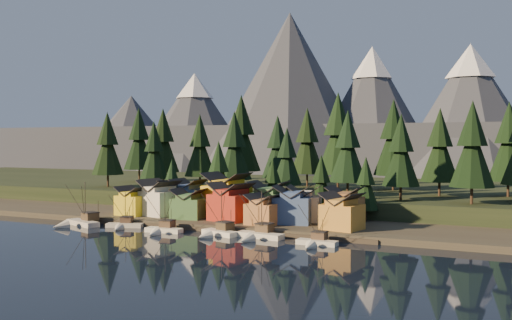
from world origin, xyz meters
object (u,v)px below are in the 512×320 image
at_px(boat_1, 123,221).
at_px(house_back_1, 189,195).
at_px(boat_3, 217,226).
at_px(house_back_0, 158,194).
at_px(boat_2, 162,225).
at_px(house_front_0, 133,200).
at_px(boat_4, 257,229).
at_px(boat_0, 78,217).
at_px(boat_6, 315,237).
at_px(house_front_1, 159,197).

bearing_deg(boat_1, house_back_1, 57.66).
height_order(boat_3, house_back_0, house_back_0).
bearing_deg(boat_2, house_front_0, 139.02).
distance_m(boat_4, house_front_0, 45.22).
xyz_separation_m(boat_0, boat_6, (64.39, -0.53, -0.38)).
xyz_separation_m(boat_2, house_front_0, (-19.33, 14.75, 3.62)).
xyz_separation_m(boat_0, house_front_0, (6.55, 14.41, 3.34)).
height_order(boat_2, house_front_1, house_front_1).
bearing_deg(boat_4, boat_3, -171.26).
bearing_deg(boat_1, boat_4, -18.27).
distance_m(boat_0, boat_4, 49.90).
distance_m(boat_0, boat_3, 39.75).
height_order(boat_4, house_front_1, house_front_1).
bearing_deg(house_front_0, boat_2, -31.72).
xyz_separation_m(boat_0, boat_3, (39.72, 1.61, -0.07)).
xyz_separation_m(house_front_0, house_back_0, (1.33, 10.06, 0.70)).
bearing_deg(boat_4, boat_1, -173.51).
height_order(house_front_1, house_back_1, house_front_1).
relative_size(boat_4, house_back_1, 1.30).
relative_size(boat_3, house_front_0, 1.35).
bearing_deg(house_front_1, boat_2, -41.12).
bearing_deg(boat_4, boat_2, -167.61).
bearing_deg(boat_6, boat_3, 177.01).
relative_size(boat_0, boat_6, 1.23).
xyz_separation_m(boat_6, house_back_0, (-56.52, 25.01, 4.42)).
height_order(boat_0, boat_3, boat_0).
bearing_deg(house_back_0, boat_3, -21.33).
relative_size(boat_0, house_back_0, 1.23).
distance_m(boat_0, boat_6, 64.39).
bearing_deg(house_front_0, house_front_1, 24.34).
relative_size(boat_1, boat_2, 0.96).
distance_m(boat_1, boat_4, 37.32).
relative_size(boat_0, house_front_0, 1.47).
distance_m(house_front_0, house_front_1, 7.42).
height_order(boat_3, house_back_1, house_back_1).
distance_m(boat_3, house_back_0, 39.42).
xyz_separation_m(house_front_0, house_front_1, (6.97, 2.36, 0.92)).
bearing_deg(boat_4, boat_6, -2.40).
distance_m(boat_4, house_back_1, 38.98).
distance_m(boat_2, house_back_0, 30.96).
bearing_deg(boat_3, house_front_0, 175.99).
xyz_separation_m(boat_6, house_front_0, (-57.84, 14.94, 3.72)).
relative_size(boat_2, boat_3, 0.93).
distance_m(boat_2, house_front_0, 24.58).
bearing_deg(boat_6, boat_4, 172.47).
relative_size(boat_4, house_front_1, 1.12).
bearing_deg(boat_6, house_back_0, 158.08).
bearing_deg(boat_3, boat_6, 12.16).
xyz_separation_m(boat_1, house_front_0, (-6.00, 12.13, 3.87)).
relative_size(boat_2, house_front_1, 0.97).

